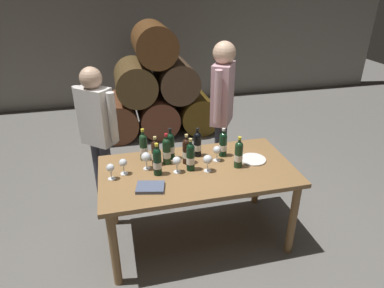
% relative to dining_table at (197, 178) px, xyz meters
% --- Properties ---
extents(ground_plane, '(14.00, 14.00, 0.00)m').
position_rel_dining_table_xyz_m(ground_plane, '(0.00, 0.00, -0.67)').
color(ground_plane, '#66635E').
extents(cellar_back_wall, '(10.00, 0.24, 2.80)m').
position_rel_dining_table_xyz_m(cellar_back_wall, '(0.00, 4.20, 0.73)').
color(cellar_back_wall, gray).
rests_on(cellar_back_wall, ground_plane).
extents(barrel_stack, '(1.86, 0.90, 1.69)m').
position_rel_dining_table_xyz_m(barrel_stack, '(0.00, 2.60, -0.01)').
color(barrel_stack, brown).
rests_on(barrel_stack, ground_plane).
extents(dining_table, '(1.70, 0.90, 0.76)m').
position_rel_dining_table_xyz_m(dining_table, '(0.00, 0.00, 0.00)').
color(dining_table, olive).
rests_on(dining_table, ground_plane).
extents(wine_bottle_0, '(0.07, 0.07, 0.28)m').
position_rel_dining_table_xyz_m(wine_bottle_0, '(-0.07, 0.13, 0.21)').
color(wine_bottle_0, black).
rests_on(wine_bottle_0, dining_table).
extents(wine_bottle_1, '(0.07, 0.07, 0.30)m').
position_rel_dining_table_xyz_m(wine_bottle_1, '(-0.19, 0.25, 0.22)').
color(wine_bottle_1, black).
rests_on(wine_bottle_1, dining_table).
extents(wine_bottle_2, '(0.07, 0.07, 0.28)m').
position_rel_dining_table_xyz_m(wine_bottle_2, '(0.06, 0.24, 0.21)').
color(wine_bottle_2, black).
rests_on(wine_bottle_2, dining_table).
extents(wine_bottle_3, '(0.07, 0.07, 0.29)m').
position_rel_dining_table_xyz_m(wine_bottle_3, '(0.36, -0.04, 0.22)').
color(wine_bottle_3, '#19381E').
rests_on(wine_bottle_3, dining_table).
extents(wine_bottle_4, '(0.07, 0.07, 0.28)m').
position_rel_dining_table_xyz_m(wine_bottle_4, '(-0.34, 0.17, 0.21)').
color(wine_bottle_4, black).
rests_on(wine_bottle_4, dining_table).
extents(wine_bottle_5, '(0.07, 0.07, 0.29)m').
position_rel_dining_table_xyz_m(wine_bottle_5, '(-0.35, -0.00, 0.22)').
color(wine_bottle_5, black).
rests_on(wine_bottle_5, dining_table).
extents(wine_bottle_6, '(0.07, 0.07, 0.30)m').
position_rel_dining_table_xyz_m(wine_bottle_6, '(-0.06, 0.01, 0.22)').
color(wine_bottle_6, black).
rests_on(wine_bottle_6, dining_table).
extents(wine_bottle_7, '(0.07, 0.07, 0.28)m').
position_rel_dining_table_xyz_m(wine_bottle_7, '(0.29, 0.19, 0.21)').
color(wine_bottle_7, black).
rests_on(wine_bottle_7, dining_table).
extents(wine_bottle_8, '(0.07, 0.07, 0.31)m').
position_rel_dining_table_xyz_m(wine_bottle_8, '(-0.43, 0.29, 0.22)').
color(wine_bottle_8, '#19381E').
rests_on(wine_bottle_8, dining_table).
extents(wine_bottle_9, '(0.07, 0.07, 0.29)m').
position_rel_dining_table_xyz_m(wine_bottle_9, '(-0.24, 0.17, 0.22)').
color(wine_bottle_9, '#19381E').
rests_on(wine_bottle_9, dining_table).
extents(wine_glass_0, '(0.08, 0.08, 0.15)m').
position_rel_dining_table_xyz_m(wine_glass_0, '(0.08, -0.05, 0.20)').
color(wine_glass_0, white).
rests_on(wine_glass_0, dining_table).
extents(wine_glass_1, '(0.07, 0.07, 0.15)m').
position_rel_dining_table_xyz_m(wine_glass_1, '(0.21, 0.11, 0.20)').
color(wine_glass_1, white).
rests_on(wine_glass_1, dining_table).
extents(wine_glass_2, '(0.07, 0.07, 0.14)m').
position_rel_dining_table_xyz_m(wine_glass_2, '(-0.74, 0.01, 0.19)').
color(wine_glass_2, white).
rests_on(wine_glass_2, dining_table).
extents(wine_glass_3, '(0.08, 0.08, 0.15)m').
position_rel_dining_table_xyz_m(wine_glass_3, '(-0.18, -0.01, 0.20)').
color(wine_glass_3, white).
rests_on(wine_glass_3, dining_table).
extents(wine_glass_4, '(0.09, 0.09, 0.16)m').
position_rel_dining_table_xyz_m(wine_glass_4, '(-0.43, 0.11, 0.20)').
color(wine_glass_4, white).
rests_on(wine_glass_4, dining_table).
extents(wine_glass_5, '(0.07, 0.07, 0.14)m').
position_rel_dining_table_xyz_m(wine_glass_5, '(-0.63, 0.07, 0.19)').
color(wine_glass_5, white).
rests_on(wine_glass_5, dining_table).
extents(tasting_notebook, '(0.25, 0.20, 0.03)m').
position_rel_dining_table_xyz_m(tasting_notebook, '(-0.44, -0.21, 0.11)').
color(tasting_notebook, '#4C5670').
rests_on(tasting_notebook, dining_table).
extents(serving_plate, '(0.24, 0.24, 0.01)m').
position_rel_dining_table_xyz_m(serving_plate, '(0.54, 0.04, 0.10)').
color(serving_plate, white).
rests_on(serving_plate, dining_table).
extents(sommelier_presenting, '(0.32, 0.43, 1.72)m').
position_rel_dining_table_xyz_m(sommelier_presenting, '(0.46, 0.75, 0.37)').
color(sommelier_presenting, '#383842').
rests_on(sommelier_presenting, ground_plane).
extents(taster_seated_left, '(0.39, 0.35, 1.54)m').
position_rel_dining_table_xyz_m(taster_seated_left, '(-0.84, 0.72, 0.25)').
color(taster_seated_left, '#383842').
rests_on(taster_seated_left, ground_plane).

